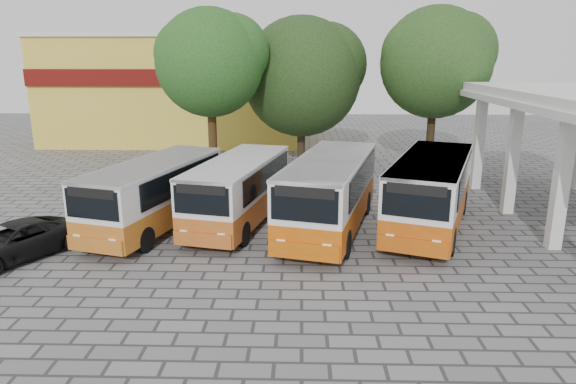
{
  "coord_description": "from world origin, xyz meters",
  "views": [
    {
      "loc": [
        -1.29,
        -15.88,
        6.78
      ],
      "look_at": [
        -1.8,
        3.8,
        1.5
      ],
      "focal_mm": 32.0,
      "sensor_mm": 36.0,
      "label": 1
    }
  ],
  "objects_px": {
    "bus_far_left": "(155,191)",
    "bus_far_right": "(431,188)",
    "bus_centre_right": "(330,190)",
    "bus_centre_left": "(239,187)",
    "parked_car": "(14,242)"
  },
  "relations": [
    {
      "from": "bus_far_left",
      "to": "bus_far_right",
      "type": "height_order",
      "value": "bus_far_right"
    },
    {
      "from": "bus_centre_right",
      "to": "bus_centre_left",
      "type": "bearing_deg",
      "value": -177.9
    },
    {
      "from": "bus_far_left",
      "to": "parked_car",
      "type": "distance_m",
      "value": 5.27
    },
    {
      "from": "bus_far_left",
      "to": "parked_car",
      "type": "relative_size",
      "value": 1.78
    },
    {
      "from": "bus_far_left",
      "to": "bus_far_right",
      "type": "xyz_separation_m",
      "value": [
        10.94,
        0.2,
        0.11
      ]
    },
    {
      "from": "bus_centre_left",
      "to": "bus_centre_right",
      "type": "distance_m",
      "value": 3.75
    },
    {
      "from": "bus_centre_left",
      "to": "bus_centre_right",
      "type": "bearing_deg",
      "value": 0.48
    },
    {
      "from": "bus_centre_right",
      "to": "bus_far_right",
      "type": "xyz_separation_m",
      "value": [
        4.01,
        0.36,
        -0.02
      ]
    },
    {
      "from": "bus_centre_left",
      "to": "bus_far_right",
      "type": "relative_size",
      "value": 0.91
    },
    {
      "from": "parked_car",
      "to": "bus_far_left",
      "type": "bearing_deg",
      "value": 70.4
    },
    {
      "from": "parked_car",
      "to": "bus_centre_right",
      "type": "bearing_deg",
      "value": 46.83
    },
    {
      "from": "bus_centre_right",
      "to": "parked_car",
      "type": "bearing_deg",
      "value": -149.36
    },
    {
      "from": "bus_far_left",
      "to": "parked_car",
      "type": "height_order",
      "value": "bus_far_left"
    },
    {
      "from": "bus_far_left",
      "to": "bus_centre_left",
      "type": "xyz_separation_m",
      "value": [
        3.27,
        0.65,
        -0.02
      ]
    },
    {
      "from": "bus_centre_left",
      "to": "bus_centre_right",
      "type": "height_order",
      "value": "bus_centre_right"
    }
  ]
}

